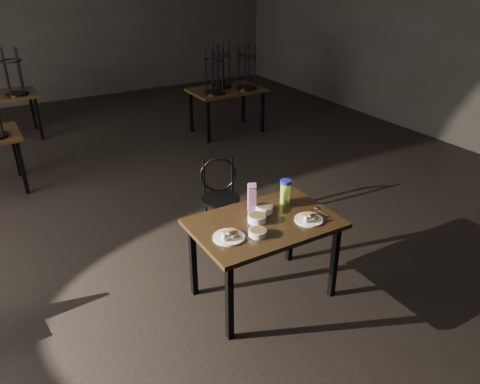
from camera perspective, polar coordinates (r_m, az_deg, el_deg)
room at (r=4.66m, az=-11.94°, el=21.52°), size 12.00×12.04×3.22m
main_table at (r=3.92m, az=2.99°, el=-4.58°), size 1.20×0.80×0.75m
plate_left at (r=3.64m, az=-1.38°, el=-5.36°), size 0.25×0.25×0.08m
plate_right at (r=3.92m, az=8.39°, el=-3.20°), size 0.24×0.24×0.08m
bowl_near at (r=3.86m, az=2.07°, el=-3.18°), size 0.15×0.15×0.06m
bowl_far at (r=4.01m, az=2.99°, el=-2.01°), size 0.15×0.15×0.06m
bowl_big at (r=3.67m, az=2.15°, el=-4.96°), size 0.14×0.14×0.05m
juice_carton at (r=3.97m, az=1.46°, el=-0.76°), size 0.09×0.09×0.27m
water_bottle at (r=4.14m, az=5.55°, el=0.10°), size 0.12×0.12×0.22m
spoon at (r=4.11m, az=9.39°, el=-2.01°), size 0.04×0.20×0.01m
bentwood_chair at (r=4.91m, az=-2.50°, el=0.01°), size 0.45×0.44×0.85m
bg_table_right at (r=7.99m, az=-1.62°, el=12.62°), size 1.20×0.80×1.48m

